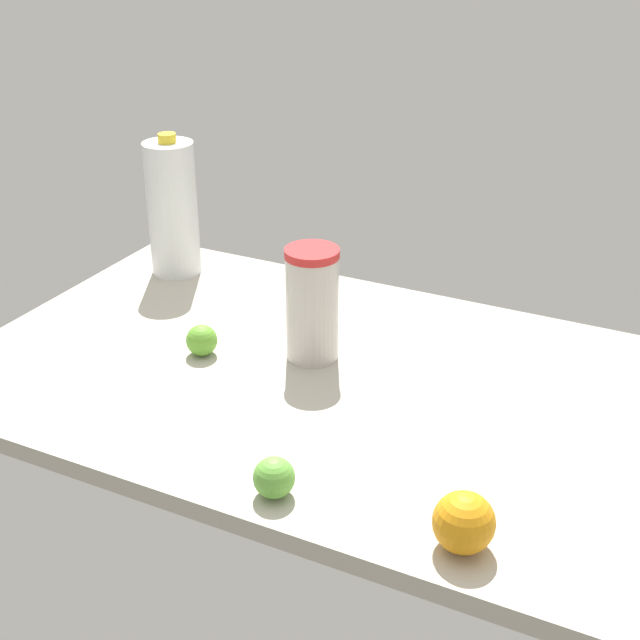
{
  "coord_description": "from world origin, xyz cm",
  "views": [
    {
      "loc": [
        57.24,
        -115.19,
        77.71
      ],
      "look_at": [
        0.0,
        0.0,
        13.0
      ],
      "focal_mm": 50.0,
      "sensor_mm": 36.0,
      "label": 1
    }
  ],
  "objects": [
    {
      "name": "countertop",
      "position": [
        0.0,
        0.0,
        1.5
      ],
      "size": [
        120.0,
        76.0,
        3.0
      ],
      "primitive_type": "cube",
      "color": "#B0AB9A",
      "rests_on": "ground"
    },
    {
      "name": "tumbler_cup",
      "position": [
        -3.79,
        4.66,
        13.02
      ],
      "size": [
        9.15,
        9.15,
        19.96
      ],
      "color": "beige",
      "rests_on": "countertop"
    },
    {
      "name": "milk_jug",
      "position": [
        -45.83,
        24.94,
        16.85
      ],
      "size": [
        10.17,
        10.17,
        29.26
      ],
      "color": "white",
      "rests_on": "countertop"
    },
    {
      "name": "lime_loose",
      "position": [
        8.95,
        -31.75,
        5.85
      ],
      "size": [
        5.7,
        5.7,
        5.7
      ],
      "primitive_type": "sphere",
      "color": "#67B340",
      "rests_on": "countertop"
    },
    {
      "name": "orange_far_back",
      "position": [
        34.78,
        -30.57,
        6.92
      ],
      "size": [
        7.84,
        7.84,
        7.84
      ],
      "primitive_type": "sphere",
      "color": "orange",
      "rests_on": "countertop"
    },
    {
      "name": "lime_near_front",
      "position": [
        -21.25,
        -3.06,
        5.72
      ],
      "size": [
        5.43,
        5.43,
        5.43
      ],
      "primitive_type": "sphere",
      "color": "#63AB31",
      "rests_on": "countertop"
    }
  ]
}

